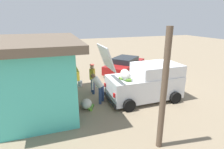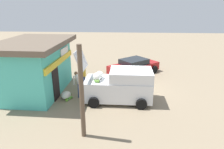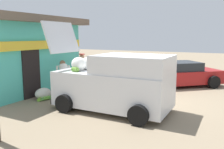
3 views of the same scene
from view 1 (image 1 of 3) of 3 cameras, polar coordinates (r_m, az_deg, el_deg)
The scene contains 9 objects.
ground_plane at distance 11.49m, azimuth 10.14°, elevation -4.56°, with size 60.00×60.00×0.00m, color gray.
storefront_bar at distance 9.19m, azimuth -22.74°, elevation 0.35°, with size 5.89×4.09×3.41m.
delivery_van at distance 9.83m, azimuth 10.88°, elevation -2.40°, with size 2.25×4.34×3.08m.
parked_sedan at distance 14.73m, azimuth 4.18°, elevation 3.06°, with size 4.22×4.48×1.24m.
vendor_standing at distance 10.44m, azimuth -6.30°, elevation -0.71°, with size 0.57×0.35×1.77m.
customer_bending at distance 9.30m, azimuth -4.46°, elevation -3.54°, with size 0.69×0.71×1.55m.
unloaded_banana_pile at distance 9.04m, azimuth -8.07°, elevation -9.38°, with size 0.97×0.74×0.46m.
paint_bucket at distance 11.89m, azimuth -10.21°, elevation -2.89°, with size 0.30×0.30×0.35m, color silver.
utility_pole at distance 5.90m, azimuth 16.26°, elevation -5.47°, with size 0.20×0.20×4.08m, color brown.
Camera 1 is at (-9.17, 5.46, 4.28)m, focal length 28.50 mm.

